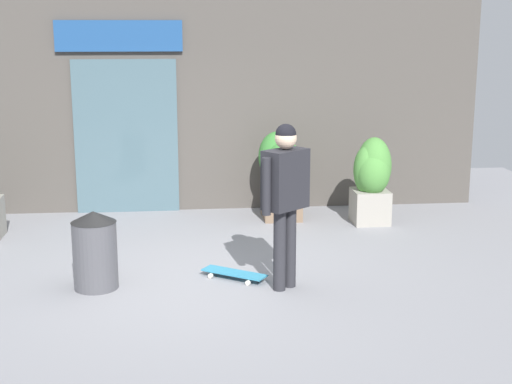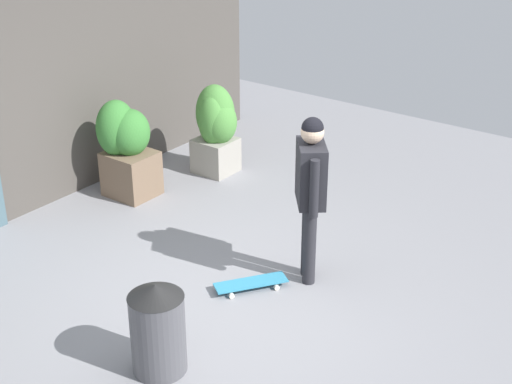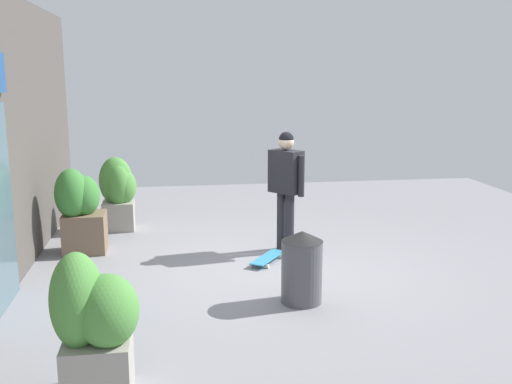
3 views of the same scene
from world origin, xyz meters
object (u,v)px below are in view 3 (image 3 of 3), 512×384
at_px(skateboard, 268,258).
at_px(planter_box_mid, 118,190).
at_px(trash_bin, 302,267).
at_px(skateboarder, 286,178).
at_px(planter_box_right, 80,206).
at_px(planter_box_left, 94,324).

relative_size(skateboard, planter_box_mid, 0.60).
bearing_deg(trash_bin, skateboarder, -5.98).
bearing_deg(trash_bin, planter_box_right, 49.59).
xyz_separation_m(planter_box_left, trash_bin, (1.77, -2.07, -0.23)).
xyz_separation_m(planter_box_left, planter_box_right, (4.10, 0.67, 0.03)).
relative_size(skateboarder, planter_box_left, 1.41).
height_order(skateboarder, planter_box_mid, skateboarder).
distance_m(skateboard, planter_box_mid, 3.06).
relative_size(skateboard, planter_box_right, 0.58).
xyz_separation_m(skateboarder, skateboard, (-0.51, 0.35, -1.02)).
bearing_deg(planter_box_mid, skateboarder, -122.15).
height_order(skateboard, planter_box_left, planter_box_left).
height_order(skateboarder, trash_bin, skateboarder).
xyz_separation_m(skateboarder, trash_bin, (-1.98, 0.21, -0.66)).
bearing_deg(skateboard, planter_box_left, 3.86).
xyz_separation_m(skateboarder, planter_box_left, (-3.75, 2.28, -0.43)).
distance_m(skateboarder, planter_box_right, 3.00).
bearing_deg(trash_bin, planter_box_mid, 32.87).
distance_m(skateboard, planter_box_right, 2.81).
bearing_deg(planter_box_right, planter_box_mid, -20.04).
xyz_separation_m(skateboarder, planter_box_right, (0.35, 2.95, -0.40)).
relative_size(planter_box_right, planter_box_mid, 1.02).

